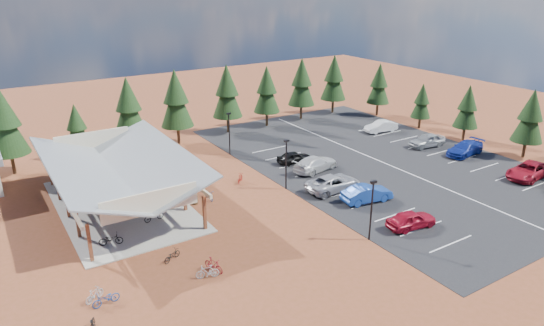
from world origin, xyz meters
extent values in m
plane|color=brown|center=(0.00, 0.00, 0.00)|extent=(140.00, 140.00, 0.00)
cube|color=black|center=(18.50, 3.00, 0.02)|extent=(27.00, 44.00, 0.04)
cube|color=gray|center=(-10.00, 7.00, 0.05)|extent=(10.60, 18.60, 0.10)
cube|color=#4F3216|center=(-14.60, -1.40, 1.60)|extent=(0.25, 0.25, 3.00)
cube|color=#4F3216|center=(-14.60, 2.80, 1.60)|extent=(0.25, 0.25, 3.00)
cube|color=#4F3216|center=(-14.60, 7.00, 1.60)|extent=(0.25, 0.25, 3.00)
cube|color=#4F3216|center=(-14.60, 11.20, 1.60)|extent=(0.25, 0.25, 3.00)
cube|color=#4F3216|center=(-14.60, 15.40, 1.60)|extent=(0.25, 0.25, 3.00)
cube|color=#4F3216|center=(-5.40, -1.40, 1.60)|extent=(0.25, 0.25, 3.00)
cube|color=#4F3216|center=(-5.40, 2.80, 1.60)|extent=(0.25, 0.25, 3.00)
cube|color=#4F3216|center=(-5.40, 7.00, 1.60)|extent=(0.25, 0.25, 3.00)
cube|color=#4F3216|center=(-5.40, 11.20, 1.60)|extent=(0.25, 0.25, 3.00)
cube|color=#4F3216|center=(-5.40, 15.40, 1.60)|extent=(0.25, 0.25, 3.00)
cube|color=beige|center=(-15.00, 7.00, 3.10)|extent=(0.22, 18.00, 0.35)
cube|color=beige|center=(-5.00, 7.00, 3.10)|extent=(0.22, 18.00, 0.35)
cube|color=slate|center=(-12.90, 7.00, 4.00)|extent=(5.85, 19.40, 2.13)
cube|color=slate|center=(-7.10, 7.00, 4.00)|extent=(5.85, 19.40, 2.13)
cube|color=beige|center=(-10.00, -2.00, 3.90)|extent=(7.50, 0.15, 1.80)
cube|color=beige|center=(-10.00, 16.00, 3.90)|extent=(7.50, 0.15, 1.80)
cylinder|color=black|center=(5.00, -10.00, 2.50)|extent=(0.14, 0.14, 5.00)
cube|color=black|center=(5.00, -10.00, 5.05)|extent=(0.50, 0.25, 0.18)
cylinder|color=black|center=(5.00, 2.00, 2.50)|extent=(0.14, 0.14, 5.00)
cube|color=black|center=(5.00, 2.00, 5.05)|extent=(0.50, 0.25, 0.18)
cylinder|color=black|center=(5.00, 14.00, 2.50)|extent=(0.14, 0.14, 5.00)
cube|color=black|center=(5.00, 14.00, 5.05)|extent=(0.50, 0.25, 0.18)
cylinder|color=#452F18|center=(-4.09, 3.69, 0.45)|extent=(0.60, 0.60, 0.90)
cylinder|color=#452F18|center=(-4.03, 5.55, 0.45)|extent=(0.60, 0.60, 0.90)
cylinder|color=#382314|center=(-17.45, 21.01, 1.16)|extent=(0.36, 0.36, 2.31)
cone|color=black|center=(-17.45, 21.01, 5.09)|extent=(4.07, 4.07, 5.55)
cone|color=black|center=(-17.45, 21.01, 7.40)|extent=(3.14, 3.14, 4.16)
cylinder|color=#382314|center=(-10.42, 21.63, 0.81)|extent=(0.36, 0.36, 1.62)
cone|color=black|center=(-10.42, 21.63, 3.57)|extent=(2.86, 2.86, 3.90)
cone|color=black|center=(-10.42, 21.63, 5.20)|extent=(2.21, 2.21, 2.92)
cylinder|color=#382314|center=(-4.38, 21.53, 1.11)|extent=(0.36, 0.36, 2.22)
cone|color=black|center=(-4.38, 21.53, 4.89)|extent=(3.91, 3.91, 5.33)
cone|color=black|center=(-4.38, 21.53, 7.11)|extent=(3.02, 3.02, 4.00)
cylinder|color=#382314|center=(1.49, 21.29, 1.16)|extent=(0.36, 0.36, 2.31)
cone|color=black|center=(1.49, 21.29, 5.08)|extent=(4.07, 4.07, 5.55)
cone|color=black|center=(1.49, 21.29, 7.40)|extent=(3.14, 3.14, 4.16)
cylinder|color=#382314|center=(9.00, 22.11, 1.13)|extent=(0.36, 0.36, 2.27)
cone|color=black|center=(9.00, 22.11, 4.99)|extent=(3.99, 3.99, 5.45)
cone|color=black|center=(9.00, 22.11, 7.26)|extent=(3.09, 3.09, 4.09)
cylinder|color=#382314|center=(15.13, 21.97, 1.05)|extent=(0.36, 0.36, 2.10)
cone|color=black|center=(15.13, 21.97, 4.61)|extent=(3.69, 3.69, 5.03)
cone|color=black|center=(15.13, 21.97, 6.71)|extent=(2.85, 2.85, 3.77)
cylinder|color=#382314|center=(21.40, 22.39, 1.11)|extent=(0.36, 0.36, 2.21)
cone|color=black|center=(21.40, 22.39, 4.87)|extent=(3.90, 3.90, 5.31)
cone|color=black|center=(21.40, 22.39, 7.08)|extent=(3.01, 3.01, 3.98)
cylinder|color=#382314|center=(27.66, 22.66, 1.10)|extent=(0.36, 0.36, 2.20)
cone|color=black|center=(27.66, 22.66, 4.84)|extent=(3.87, 3.87, 5.28)
cone|color=black|center=(27.66, 22.66, 7.04)|extent=(2.99, 2.99, 3.96)
cylinder|color=#382314|center=(33.79, -5.24, 0.99)|extent=(0.36, 0.36, 1.98)
cone|color=black|center=(33.79, -5.24, 4.36)|extent=(3.49, 3.49, 4.76)
cone|color=black|center=(33.79, -5.24, 6.34)|extent=(2.70, 2.70, 3.57)
cylinder|color=#382314|center=(33.38, 2.78, 0.89)|extent=(0.36, 0.36, 1.77)
cone|color=black|center=(33.38, 2.78, 3.90)|extent=(3.12, 3.12, 4.25)
cone|color=black|center=(33.38, 2.78, 5.67)|extent=(2.41, 2.41, 3.19)
cylinder|color=#382314|center=(32.76, 9.64, 0.77)|extent=(0.36, 0.36, 1.54)
cone|color=black|center=(32.76, 9.64, 3.40)|extent=(2.72, 2.72, 3.70)
cone|color=black|center=(32.76, 9.64, 4.94)|extent=(2.10, 2.10, 2.78)
cylinder|color=#382314|center=(32.57, 17.90, 0.97)|extent=(0.36, 0.36, 1.94)
cone|color=black|center=(32.57, 17.90, 4.27)|extent=(3.41, 3.41, 4.65)
cone|color=black|center=(32.57, 17.90, 6.20)|extent=(2.64, 2.64, 3.49)
imported|color=black|center=(-12.77, 0.14, 0.59)|extent=(1.96, 1.19, 0.97)
imported|color=gray|center=(-11.32, 5.94, 0.65)|extent=(1.89, 0.91, 1.10)
imported|color=navy|center=(-12.48, 8.60, 0.56)|extent=(1.85, 0.96, 0.92)
imported|color=maroon|center=(-13.13, 13.42, 0.56)|extent=(1.56, 0.50, 0.93)
imported|color=black|center=(-8.54, 2.25, 0.56)|extent=(1.80, 0.76, 0.92)
imported|color=gray|center=(-7.06, 4.62, 0.57)|extent=(1.62, 0.74, 0.94)
imported|color=navy|center=(-6.77, 9.06, 0.56)|extent=(1.84, 1.10, 0.91)
imported|color=maroon|center=(-8.42, 13.05, 0.54)|extent=(1.50, 0.53, 0.88)
imported|color=black|center=(-16.48, -9.39, 0.46)|extent=(1.25, 1.87, 0.93)
imported|color=#9CA1A5|center=(-15.57, -6.30, 0.46)|extent=(1.54, 1.15, 0.92)
imported|color=navy|center=(-15.05, -7.16, 0.47)|extent=(1.87, 0.85, 0.95)
imported|color=maroon|center=(-7.54, -7.40, 0.54)|extent=(1.04, 1.87, 1.08)
imported|color=black|center=(-9.51, -4.40, 0.43)|extent=(1.71, 1.25, 0.86)
imported|color=#9FA2A7|center=(-8.26, -7.90, 0.50)|extent=(1.74, 0.95, 1.00)
imported|color=#1547A0|center=(-2.57, 3.91, 0.47)|extent=(0.65, 1.81, 0.95)
imported|color=maroon|center=(1.92, 5.87, 0.48)|extent=(1.43, 1.44, 0.95)
imported|color=maroon|center=(9.35, -10.37, 0.79)|extent=(4.60, 2.32, 1.50)
imported|color=#1A429B|center=(9.72, -4.57, 0.85)|extent=(5.12, 2.46, 1.62)
imported|color=#95969D|center=(8.68, -0.87, 0.84)|extent=(5.76, 2.69, 1.60)
imported|color=#BDBDBD|center=(10.45, 4.31, 0.85)|extent=(5.89, 3.25, 1.62)
imported|color=black|center=(9.82, 7.47, 0.72)|extent=(4.15, 2.12, 1.35)
imported|color=maroon|center=(28.08, -9.30, 0.85)|extent=(6.07, 3.30, 1.61)
imported|color=navy|center=(28.56, -1.11, 0.84)|extent=(5.71, 2.85, 1.59)
imported|color=gray|center=(27.06, 3.36, 0.86)|extent=(5.01, 2.50, 1.64)
imported|color=white|center=(26.72, 11.04, 0.80)|extent=(4.81, 2.18, 1.53)
camera|label=1|loc=(-19.91, -34.74, 19.62)|focal=32.00mm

